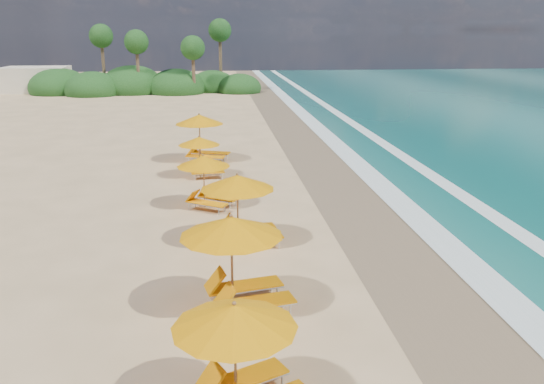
# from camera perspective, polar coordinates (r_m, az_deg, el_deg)

# --- Properties ---
(ground) EXTENTS (160.00, 160.00, 0.00)m
(ground) POSITION_cam_1_polar(r_m,az_deg,el_deg) (20.71, 0.00, -3.19)
(ground) COLOR #D7B07E
(ground) RESTS_ON ground
(wet_sand) EXTENTS (4.00, 160.00, 0.01)m
(wet_sand) POSITION_cam_1_polar(r_m,az_deg,el_deg) (21.47, 10.69, -2.75)
(wet_sand) COLOR #7D674A
(wet_sand) RESTS_ON ground
(surf_foam) EXTENTS (4.00, 160.00, 0.01)m
(surf_foam) POSITION_cam_1_polar(r_m,az_deg,el_deg) (22.38, 17.34, -2.39)
(surf_foam) COLOR white
(surf_foam) RESTS_ON ground
(station_0) EXTENTS (3.03, 3.02, 2.31)m
(station_0) POSITION_cam_1_polar(r_m,az_deg,el_deg) (10.55, -2.87, -15.69)
(station_0) COLOR olive
(station_0) RESTS_ON ground
(station_1) EXTENTS (3.15, 3.02, 2.59)m
(station_1) POSITION_cam_1_polar(r_m,az_deg,el_deg) (14.02, -3.31, -6.57)
(station_1) COLOR olive
(station_1) RESTS_ON ground
(station_2) EXTENTS (2.89, 2.75, 2.45)m
(station_2) POSITION_cam_1_polar(r_m,az_deg,el_deg) (18.33, -2.93, -1.28)
(station_2) COLOR olive
(station_2) RESTS_ON ground
(station_3) EXTENTS (2.93, 2.93, 2.15)m
(station_3) POSITION_cam_1_polar(r_m,az_deg,el_deg) (22.32, -6.57, 1.38)
(station_3) COLOR olive
(station_3) RESTS_ON ground
(station_4) EXTENTS (2.32, 2.18, 2.03)m
(station_4) POSITION_cam_1_polar(r_m,az_deg,el_deg) (27.10, -7.04, 3.84)
(station_4) COLOR olive
(station_4) RESTS_ON ground
(station_5) EXTENTS (3.31, 3.23, 2.61)m
(station_5) POSITION_cam_1_polar(r_m,az_deg,el_deg) (30.30, -6.98, 5.78)
(station_5) COLOR olive
(station_5) RESTS_ON ground
(treeline) EXTENTS (25.80, 8.80, 9.74)m
(treeline) POSITION_cam_1_polar(r_m,az_deg,el_deg) (65.68, -13.11, 10.62)
(treeline) COLOR #163D14
(treeline) RESTS_ON ground
(beach_building) EXTENTS (7.00, 5.00, 2.80)m
(beach_building) POSITION_cam_1_polar(r_m,az_deg,el_deg) (70.53, -22.82, 10.48)
(beach_building) COLOR beige
(beach_building) RESTS_ON ground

